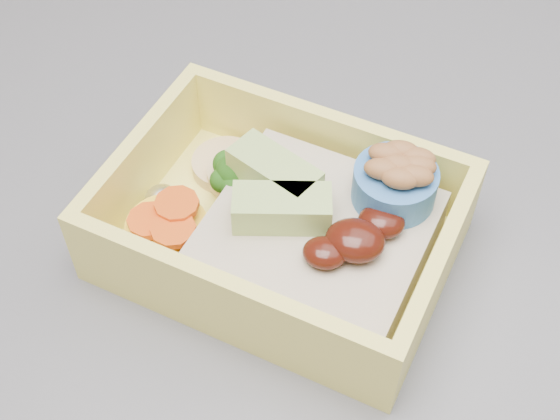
# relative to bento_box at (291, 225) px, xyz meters

# --- Properties ---
(bento_box) EXTENTS (0.23, 0.19, 0.07)m
(bento_box) POSITION_rel_bento_box_xyz_m (0.00, 0.00, 0.00)
(bento_box) COLOR #F8EA66
(bento_box) RESTS_ON island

